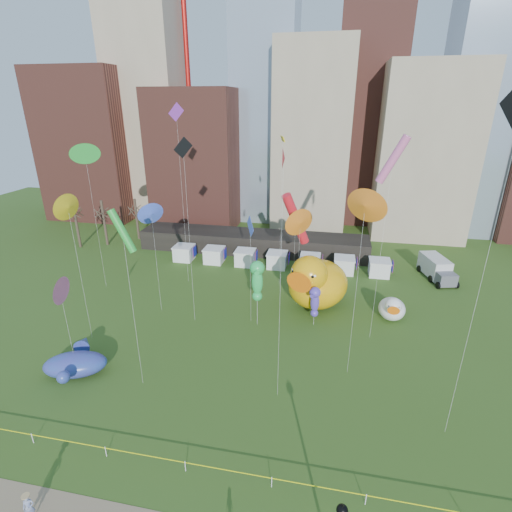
% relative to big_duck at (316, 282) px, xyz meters
% --- Properties ---
extents(ground, '(160.00, 160.00, 0.00)m').
position_rel_big_duck_xyz_m(ground, '(-7.39, -24.85, -3.37)').
color(ground, '#36541A').
rests_on(ground, ground).
extents(skyline, '(101.00, 23.00, 68.00)m').
position_rel_big_duck_xyz_m(skyline, '(-5.14, 36.21, 18.07)').
color(skyline, brown).
rests_on(skyline, ground).
extents(pavilion, '(38.00, 6.00, 3.20)m').
position_rel_big_duck_xyz_m(pavilion, '(-11.39, 17.15, -1.77)').
color(pavilion, black).
rests_on(pavilion, ground).
extents(vendor_tents, '(33.24, 2.80, 2.40)m').
position_rel_big_duck_xyz_m(vendor_tents, '(-6.37, 11.15, -2.27)').
color(vendor_tents, white).
rests_on(vendor_tents, ground).
extents(bare_trees, '(8.44, 6.44, 8.50)m').
position_rel_big_duck_xyz_m(bare_trees, '(-37.55, 15.69, 0.64)').
color(bare_trees, '#382B21').
rests_on(bare_trees, ground).
extents(caution_tape, '(50.00, 0.06, 0.90)m').
position_rel_big_duck_xyz_m(caution_tape, '(-7.39, -24.85, -2.69)').
color(caution_tape, white).
rests_on(caution_tape, ground).
extents(big_duck, '(9.66, 10.54, 7.35)m').
position_rel_big_duck_xyz_m(big_duck, '(0.00, 0.00, 0.00)').
color(big_duck, '#EDA60C').
rests_on(big_duck, ground).
extents(small_duck, '(3.32, 4.28, 3.20)m').
position_rel_big_duck_xyz_m(small_duck, '(8.89, -1.29, -1.90)').
color(small_duck, white).
rests_on(small_duck, ground).
extents(seahorse_green, '(1.82, 2.16, 7.90)m').
position_rel_big_duck_xyz_m(seahorse_green, '(-6.18, -5.54, 2.55)').
color(seahorse_green, silver).
rests_on(seahorse_green, ground).
extents(seahorse_purple, '(1.56, 1.78, 4.80)m').
position_rel_big_duck_xyz_m(seahorse_purple, '(0.12, -4.29, -0.11)').
color(seahorse_purple, silver).
rests_on(seahorse_purple, ground).
extents(whale_inflatable, '(6.36, 7.19, 2.51)m').
position_rel_big_duck_xyz_m(whale_inflatable, '(-21.08, -17.04, -2.22)').
color(whale_inflatable, '#403490').
rests_on(whale_inflatable, ground).
extents(box_truck, '(4.23, 7.36, 2.95)m').
position_rel_big_duck_xyz_m(box_truck, '(16.52, 11.86, -1.86)').
color(box_truck, silver).
rests_on(box_truck, ground).
extents(woman, '(0.79, 0.68, 1.82)m').
position_rel_big_duck_xyz_m(woman, '(-15.46, -29.73, -2.44)').
color(woman, white).
rests_on(woman, footpath).
extents(kite_0, '(0.34, 1.40, 20.81)m').
position_rel_big_duck_xyz_m(kite_0, '(-2.26, -16.27, 16.59)').
color(kite_0, silver).
rests_on(kite_0, ground).
extents(kite_1, '(2.75, 1.39, 21.06)m').
position_rel_big_duck_xyz_m(kite_1, '(6.24, -5.58, 15.42)').
color(kite_1, silver).
rests_on(kite_1, ground).
extents(kite_3, '(2.08, 0.68, 16.21)m').
position_rel_big_duck_xyz_m(kite_3, '(-14.44, -17.13, 11.06)').
color(kite_3, silver).
rests_on(kite_3, ground).
extents(kite_4, '(0.33, 2.43, 15.64)m').
position_rel_big_duck_xyz_m(kite_4, '(-23.23, -11.45, 11.04)').
color(kite_4, silver).
rests_on(kite_4, ground).
extents(kite_5, '(1.35, 2.08, 13.27)m').
position_rel_big_duck_xyz_m(kite_5, '(-18.31, -4.52, 8.76)').
color(kite_5, silver).
rests_on(kite_5, ground).
extents(kite_6, '(2.16, 1.99, 17.37)m').
position_rel_big_duck_xyz_m(kite_6, '(3.74, -11.94, 12.68)').
color(kite_6, silver).
rests_on(kite_6, ground).
extents(kite_7, '(1.31, 1.77, 23.56)m').
position_rel_big_duck_xyz_m(kite_7, '(-17.95, 3.78, 18.24)').
color(kite_7, silver).
rests_on(kite_7, ground).
extents(kite_8, '(3.89, 3.33, 13.64)m').
position_rel_big_duck_xyz_m(kite_8, '(-3.04, 2.95, 6.86)').
color(kite_8, silver).
rests_on(kite_8, ground).
extents(kite_9, '(0.80, 2.20, 9.66)m').
position_rel_big_duck_xyz_m(kite_9, '(-21.26, -16.90, 5.18)').
color(kite_9, silver).
rests_on(kite_9, ground).
extents(kite_10, '(1.42, 1.54, 20.51)m').
position_rel_big_duck_xyz_m(kite_10, '(-13.47, -6.01, 15.39)').
color(kite_10, silver).
rests_on(kite_10, ground).
extents(kite_11, '(1.87, 1.97, 19.03)m').
position_rel_big_duck_xyz_m(kite_11, '(-28.39, -0.12, 14.43)').
color(kite_11, silver).
rests_on(kite_11, ground).
extents(kite_12, '(0.91, 2.13, 19.79)m').
position_rel_big_duck_xyz_m(kite_12, '(-5.20, 5.33, 15.81)').
color(kite_12, silver).
rests_on(kite_12, ground).
extents(kite_13, '(1.14, 1.96, 12.62)m').
position_rel_big_duck_xyz_m(kite_13, '(-7.06, -4.87, 7.90)').
color(kite_13, silver).
rests_on(kite_13, ground).
extents(kite_14, '(2.17, 2.65, 12.18)m').
position_rel_big_duck_xyz_m(kite_14, '(-2.25, 0.27, 7.28)').
color(kite_14, silver).
rests_on(kite_14, ground).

